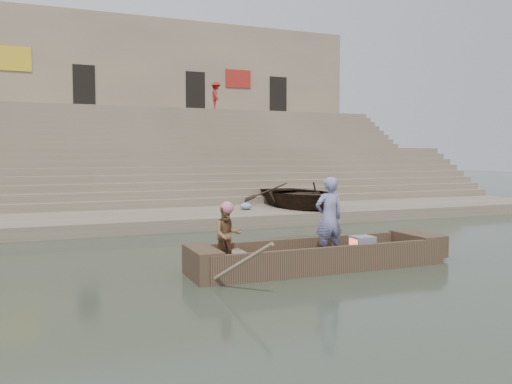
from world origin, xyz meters
TOP-DOWN VIEW (x-y plane):
  - ground at (0.00, 0.00)m, footprint 120.00×120.00m
  - lower_landing at (0.00, 8.00)m, footprint 32.00×4.00m
  - mid_landing at (0.00, 15.50)m, footprint 32.00×3.00m
  - upper_landing at (0.00, 22.50)m, footprint 32.00×3.00m
  - ghat_steps at (0.00, 17.19)m, footprint 32.00×11.00m
  - building_wall at (0.00, 26.50)m, footprint 32.00×5.07m
  - main_rowboat at (0.90, -0.10)m, footprint 5.00×1.30m
  - rowboat_trim at (1.10, -0.11)m, footprint 6.04×2.63m
  - standing_man at (1.07, -0.24)m, footprint 0.63×0.41m
  - rowing_man at (-1.10, 0.03)m, footprint 0.62×0.51m
  - television at (1.99, -0.10)m, footprint 0.46×0.42m
  - beached_rowboat at (4.63, 8.11)m, footprint 3.41×4.76m
  - pedestrian at (5.70, 21.76)m, footprint 0.87×1.26m
  - cloth_bundles at (-3.49, 8.61)m, footprint 12.27×1.44m

SIDE VIEW (x-z plane):
  - ground at x=0.00m, z-range 0.00..0.00m
  - main_rowboat at x=0.90m, z-range 0.00..0.22m
  - lower_landing at x=0.00m, z-range 0.00..0.40m
  - rowboat_trim at x=1.10m, z-range -0.63..1.24m
  - television at x=1.99m, z-range 0.22..0.62m
  - cloth_bundles at x=-3.49m, z-range 0.40..0.66m
  - rowing_man at x=-1.10m, z-range 0.22..1.41m
  - beached_rowboat at x=4.63m, z-range 0.40..1.38m
  - standing_man at x=1.07m, z-range 0.22..1.95m
  - mid_landing at x=0.00m, z-range 0.00..2.80m
  - ghat_steps at x=0.00m, z-range -0.80..4.40m
  - upper_landing at x=0.00m, z-range 0.00..5.20m
  - building_wall at x=0.00m, z-range 0.00..11.20m
  - pedestrian at x=5.70m, z-range 5.20..7.00m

